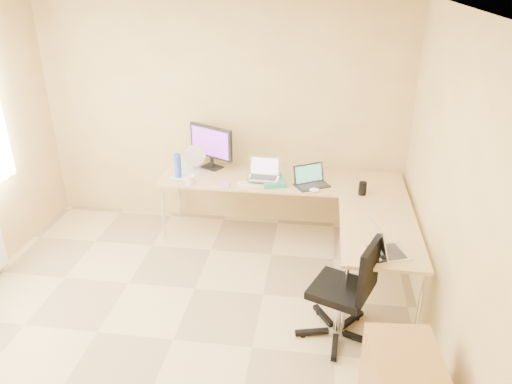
# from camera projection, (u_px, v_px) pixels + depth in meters

# --- Properties ---
(floor) EXTENTS (4.50, 4.50, 0.00)m
(floor) POSITION_uv_depth(u_px,v_px,m) (173.00, 340.00, 4.12)
(floor) COLOR tan
(floor) RESTS_ON ground
(ceiling) EXTENTS (4.50, 4.50, 0.00)m
(ceiling) POSITION_uv_depth(u_px,v_px,m) (143.00, 12.00, 3.02)
(ceiling) COLOR white
(ceiling) RESTS_ON ground
(wall_back) EXTENTS (4.50, 0.00, 4.50)m
(wall_back) POSITION_uv_depth(u_px,v_px,m) (222.00, 115.00, 5.59)
(wall_back) COLOR #DBBE77
(wall_back) RESTS_ON ground
(wall_right) EXTENTS (0.00, 4.50, 4.50)m
(wall_right) POSITION_uv_depth(u_px,v_px,m) (460.00, 220.00, 3.31)
(wall_right) COLOR #DBBE77
(wall_right) RESTS_ON ground
(desk_main) EXTENTS (2.65, 0.70, 0.73)m
(desk_main) POSITION_uv_depth(u_px,v_px,m) (281.00, 208.00, 5.54)
(desk_main) COLOR tan
(desk_main) RESTS_ON ground
(desk_return) EXTENTS (0.70, 1.30, 0.73)m
(desk_return) POSITION_uv_depth(u_px,v_px,m) (376.00, 263.00, 4.52)
(desk_return) COLOR tan
(desk_return) RESTS_ON ground
(monitor) EXTENTS (0.61, 0.44, 0.50)m
(monitor) POSITION_uv_depth(u_px,v_px,m) (211.00, 147.00, 5.56)
(monitor) COLOR black
(monitor) RESTS_ON desk_main
(book_stack) EXTENTS (0.32, 0.38, 0.05)m
(book_stack) POSITION_uv_depth(u_px,v_px,m) (273.00, 180.00, 5.27)
(book_stack) COLOR #2B9071
(book_stack) RESTS_ON desk_main
(laptop_center) EXTENTS (0.34, 0.27, 0.21)m
(laptop_center) POSITION_uv_depth(u_px,v_px,m) (263.00, 169.00, 5.20)
(laptop_center) COLOR silver
(laptop_center) RESTS_ON desk_main
(laptop_black) EXTENTS (0.43, 0.40, 0.22)m
(laptop_black) POSITION_uv_depth(u_px,v_px,m) (312.00, 176.00, 5.15)
(laptop_black) COLOR black
(laptop_black) RESTS_ON desk_main
(keyboard) EXTENTS (0.47, 0.22, 0.02)m
(keyboard) POSITION_uv_depth(u_px,v_px,m) (258.00, 184.00, 5.22)
(keyboard) COLOR silver
(keyboard) RESTS_ON desk_main
(mouse) EXTENTS (0.13, 0.11, 0.04)m
(mouse) POSITION_uv_depth(u_px,v_px,m) (315.00, 190.00, 5.06)
(mouse) COLOR white
(mouse) RESTS_ON desk_main
(mug) EXTENTS (0.12, 0.12, 0.11)m
(mug) POSITION_uv_depth(u_px,v_px,m) (190.00, 180.00, 5.21)
(mug) COLOR white
(mug) RESTS_ON desk_main
(cd_stack) EXTENTS (0.12, 0.12, 0.03)m
(cd_stack) POSITION_uv_depth(u_px,v_px,m) (226.00, 185.00, 5.18)
(cd_stack) COLOR silver
(cd_stack) RESTS_ON desk_main
(water_bottle) EXTENTS (0.09, 0.09, 0.27)m
(water_bottle) POSITION_uv_depth(u_px,v_px,m) (178.00, 166.00, 5.35)
(water_bottle) COLOR blue
(water_bottle) RESTS_ON desk_main
(papers) EXTENTS (0.30, 0.37, 0.01)m
(papers) POSITION_uv_depth(u_px,v_px,m) (187.00, 174.00, 5.49)
(papers) COLOR silver
(papers) RESTS_ON desk_main
(white_box) EXTENTS (0.25, 0.19, 0.09)m
(white_box) POSITION_uv_depth(u_px,v_px,m) (186.00, 163.00, 5.69)
(white_box) COLOR beige
(white_box) RESTS_ON desk_main
(desk_fan) EXTENTS (0.31, 0.31, 0.30)m
(desk_fan) POSITION_uv_depth(u_px,v_px,m) (196.00, 160.00, 5.49)
(desk_fan) COLOR silver
(desk_fan) RESTS_ON desk_main
(black_cup) EXTENTS (0.10, 0.10, 0.14)m
(black_cup) POSITION_uv_depth(u_px,v_px,m) (363.00, 188.00, 4.98)
(black_cup) COLOR black
(black_cup) RESTS_ON desk_main
(laptop_return) EXTENTS (0.42, 0.38, 0.23)m
(laptop_return) POSITION_uv_depth(u_px,v_px,m) (391.00, 241.00, 3.94)
(laptop_return) COLOR silver
(laptop_return) RESTS_ON desk_return
(office_chair) EXTENTS (0.75, 0.75, 0.96)m
(office_chair) POSITION_uv_depth(u_px,v_px,m) (340.00, 286.00, 3.98)
(office_chair) COLOR black
(office_chair) RESTS_ON ground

